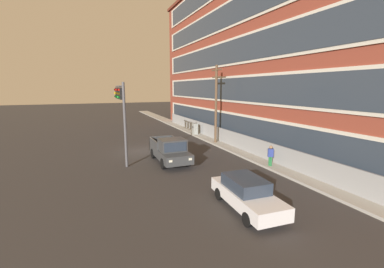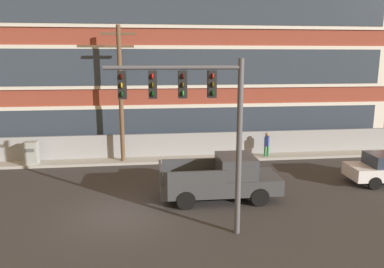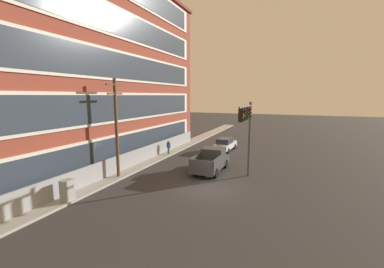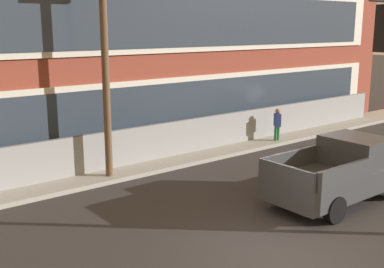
# 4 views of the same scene
# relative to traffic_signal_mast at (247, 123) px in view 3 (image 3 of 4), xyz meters

# --- Properties ---
(ground_plane) EXTENTS (160.00, 160.00, 0.00)m
(ground_plane) POSITION_rel_traffic_signal_mast_xyz_m (-2.81, 2.14, -4.65)
(ground_plane) COLOR #333030
(sidewalk_building_side) EXTENTS (80.00, 2.01, 0.16)m
(sidewalk_building_side) POSITION_rel_traffic_signal_mast_xyz_m (-2.81, 10.38, -4.57)
(sidewalk_building_side) COLOR #9E9B93
(sidewalk_building_side) RESTS_ON ground
(brick_mill_building) EXTENTS (40.23, 12.24, 18.84)m
(brick_mill_building) POSITION_rel_traffic_signal_mast_xyz_m (-3.62, 17.21, 4.78)
(brick_mill_building) COLOR brown
(brick_mill_building) RESTS_ON ground
(chain_link_fence) EXTENTS (34.84, 0.06, 1.64)m
(chain_link_fence) POSITION_rel_traffic_signal_mast_xyz_m (-2.83, 10.66, -3.82)
(chain_link_fence) COLOR gray
(chain_link_fence) RESTS_ON ground
(traffic_signal_mast) EXTENTS (4.64, 0.43, 6.28)m
(traffic_signal_mast) POSITION_rel_traffic_signal_mast_xyz_m (0.00, 0.00, 0.00)
(traffic_signal_mast) COLOR #4C4C51
(traffic_signal_mast) RESTS_ON ground
(pickup_truck_dark_grey) EXTENTS (5.41, 2.22, 2.01)m
(pickup_truck_dark_grey) POSITION_rel_traffic_signal_mast_xyz_m (1.65, 3.37, -3.70)
(pickup_truck_dark_grey) COLOR #383A3D
(pickup_truck_dark_grey) RESTS_ON ground
(sedan_white) EXTENTS (4.67, 2.02, 1.56)m
(sedan_white) POSITION_rel_traffic_signal_mast_xyz_m (10.69, 4.44, -3.85)
(sedan_white) COLOR silver
(sedan_white) RESTS_ON ground
(utility_pole_near_corner) EXTENTS (2.01, 0.26, 8.13)m
(utility_pole_near_corner) POSITION_rel_traffic_signal_mast_xyz_m (-3.12, 9.90, -0.21)
(utility_pole_near_corner) COLOR brown
(utility_pole_near_corner) RESTS_ON ground
(electrical_cabinet) EXTENTS (0.75, 0.56, 1.51)m
(electrical_cabinet) POSITION_rel_traffic_signal_mast_xyz_m (-8.40, 9.76, -3.90)
(electrical_cabinet) COLOR #939993
(electrical_cabinet) RESTS_ON ground
(pedestrian_near_cabinet) EXTENTS (0.41, 0.47, 1.69)m
(pedestrian_near_cabinet) POSITION_rel_traffic_signal_mast_xyz_m (5.83, 9.81, -3.68)
(pedestrian_near_cabinet) COLOR #236B38
(pedestrian_near_cabinet) RESTS_ON ground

